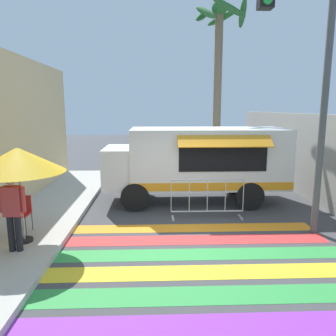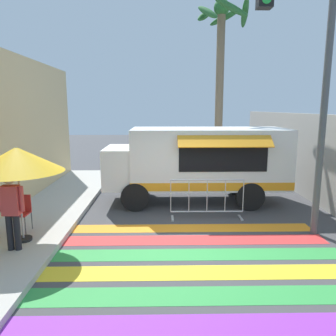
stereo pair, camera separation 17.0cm
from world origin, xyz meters
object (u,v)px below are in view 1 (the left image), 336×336
object	(u,v)px
food_truck	(194,160)
folding_chair	(21,211)
patio_umbrella	(18,160)
palm_tree	(219,58)
barricade_front	(207,199)
vendor_person	(13,208)
traffic_signal_pole	(293,43)

from	to	relation	value
food_truck	folding_chair	xyz separation A→B (m)	(-4.37, -2.81, -0.74)
folding_chair	food_truck	bearing A→B (deg)	9.96
patio_umbrella	palm_tree	world-z (taller)	palm_tree
food_truck	palm_tree	xyz separation A→B (m)	(1.25, 2.87, 3.53)
folding_chair	barricade_front	distance (m)	4.70
folding_chair	vendor_person	world-z (taller)	vendor_person
folding_chair	traffic_signal_pole	bearing A→B (deg)	-22.52
folding_chair	palm_tree	xyz separation A→B (m)	(5.62, 5.68, 4.27)
food_truck	traffic_signal_pole	bearing A→B (deg)	-56.78
food_truck	traffic_signal_pole	distance (m)	4.49
food_truck	palm_tree	world-z (taller)	palm_tree
food_truck	barricade_front	distance (m)	1.86
vendor_person	traffic_signal_pole	bearing A→B (deg)	-4.18
traffic_signal_pole	barricade_front	xyz separation A→B (m)	(-1.63, 1.13, -3.86)
vendor_person	folding_chair	bearing A→B (deg)	90.50
food_truck	traffic_signal_pole	xyz separation A→B (m)	(1.82, -2.78, 3.02)
traffic_signal_pole	barricade_front	world-z (taller)	traffic_signal_pole
vendor_person	palm_tree	xyz separation A→B (m)	(5.33, 6.74, 3.89)
traffic_signal_pole	palm_tree	distance (m)	5.70
patio_umbrella	food_truck	bearing A→B (deg)	39.67
barricade_front	traffic_signal_pole	bearing A→B (deg)	-34.67
palm_tree	folding_chair	bearing A→B (deg)	-134.72
patio_umbrella	folding_chair	world-z (taller)	patio_umbrella
folding_chair	vendor_person	size ratio (longest dim) A/B	0.54
traffic_signal_pole	palm_tree	world-z (taller)	palm_tree
patio_umbrella	folding_chair	xyz separation A→B (m)	(-0.27, 0.59, -1.28)
traffic_signal_pole	barricade_front	distance (m)	4.34
traffic_signal_pole	folding_chair	xyz separation A→B (m)	(-6.19, -0.03, -3.76)
vendor_person	barricade_front	xyz separation A→B (m)	(4.27, 2.22, -0.48)
folding_chair	barricade_front	size ratio (longest dim) A/B	0.43
food_truck	vendor_person	xyz separation A→B (m)	(-4.08, -3.87, -0.36)
food_truck	patio_umbrella	size ratio (longest dim) A/B	2.74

